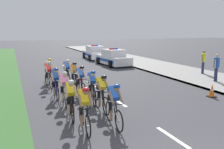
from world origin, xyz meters
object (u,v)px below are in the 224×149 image
(cyclist_third, at_px, (71,99))
(cyclist_fourth, at_px, (102,92))
(cyclist_ninth, at_px, (48,74))
(cyclist_tenth, at_px, (74,75))
(cyclist_twelfth, at_px, (67,71))
(spectator_closest, at_px, (203,60))
(cyclist_second, at_px, (114,104))
(cyclist_sixth, at_px, (92,86))
(police_car_nearest, at_px, (113,58))
(police_car_second, at_px, (94,53))
(cyclist_lead, at_px, (84,108))
(cyclist_seventh, at_px, (56,82))
(cyclist_eleventh, at_px, (49,70))
(spectator_back, at_px, (216,66))
(cyclist_eighth, at_px, (80,80))
(cyclist_fifth, at_px, (64,88))
(traffic_cone_near, at_px, (212,91))

(cyclist_third, relative_size, cyclist_fourth, 1.00)
(cyclist_ninth, height_order, cyclist_tenth, same)
(cyclist_third, distance_m, cyclist_fourth, 1.38)
(cyclist_twelfth, xyz_separation_m, spectator_closest, (9.75, -0.71, 0.30))
(cyclist_second, xyz_separation_m, cyclist_sixth, (0.13, 2.76, 0.00))
(police_car_nearest, bearing_deg, police_car_second, 90.02)
(spectator_closest, bearing_deg, police_car_second, 108.01)
(spectator_closest, bearing_deg, cyclist_lead, -149.25)
(cyclist_sixth, relative_size, cyclist_seventh, 1.00)
(police_car_nearest, xyz_separation_m, spectator_closest, (4.07, -7.13, 0.40))
(cyclist_fourth, xyz_separation_m, spectator_closest, (9.54, 4.74, 0.30))
(cyclist_second, relative_size, police_car_nearest, 0.38)
(cyclist_tenth, bearing_deg, spectator_closest, 3.33)
(cyclist_second, xyz_separation_m, cyclist_third, (-1.18, 1.20, 0.00))
(cyclist_eleventh, relative_size, cyclist_twelfth, 1.00)
(police_car_second, bearing_deg, spectator_back, -79.34)
(police_car_nearest, bearing_deg, cyclist_seventh, -126.32)
(cyclist_seventh, xyz_separation_m, police_car_second, (6.83, 14.71, -0.11))
(cyclist_second, bearing_deg, cyclist_third, 134.50)
(cyclist_eighth, distance_m, cyclist_ninth, 2.68)
(cyclist_second, bearing_deg, cyclist_tenth, 89.32)
(cyclist_fifth, bearing_deg, cyclist_eighth, 50.16)
(spectator_back, bearing_deg, cyclist_sixth, -172.33)
(cyclist_second, distance_m, cyclist_eleventh, 8.06)
(cyclist_tenth, bearing_deg, cyclist_fourth, -88.94)
(cyclist_second, bearing_deg, spectator_closest, 33.18)
(cyclist_fourth, bearing_deg, cyclist_tenth, 91.06)
(cyclist_lead, relative_size, cyclist_twelfth, 1.00)
(cyclist_twelfth, xyz_separation_m, traffic_cone_near, (5.91, -5.49, -0.48))
(cyclist_lead, relative_size, police_car_nearest, 0.38)
(cyclist_sixth, xyz_separation_m, cyclist_eleventh, (-1.11, 5.23, 0.00))
(cyclist_twelfth, distance_m, spectator_back, 9.07)
(cyclist_lead, xyz_separation_m, cyclist_fourth, (1.17, 1.63, 0.00))
(cyclist_lead, xyz_separation_m, cyclist_tenth, (1.10, 5.81, 0.00))
(cyclist_tenth, distance_m, cyclist_eleventh, 2.46)
(cyclist_fifth, bearing_deg, spectator_closest, 17.33)
(cyclist_sixth, relative_size, traffic_cone_near, 2.68)
(cyclist_eighth, bearing_deg, police_car_nearest, 58.68)
(cyclist_lead, relative_size, cyclist_eleventh, 1.00)
(cyclist_sixth, bearing_deg, police_car_nearest, 62.86)
(cyclist_fifth, distance_m, traffic_cone_near, 7.06)
(police_car_second, bearing_deg, cyclist_second, -106.54)
(cyclist_seventh, height_order, police_car_nearest, police_car_nearest)
(cyclist_third, bearing_deg, police_car_second, 68.99)
(cyclist_sixth, xyz_separation_m, cyclist_seventh, (-1.35, 1.40, 0.00))
(cyclist_eleventh, bearing_deg, traffic_cone_near, -43.35)
(cyclist_third, distance_m, cyclist_eleventh, 6.80)
(cyclist_eleventh, xyz_separation_m, spectator_back, (9.41, -4.11, 0.30))
(cyclist_lead, bearing_deg, police_car_nearest, 63.82)
(cyclist_eleventh, distance_m, police_car_second, 12.72)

